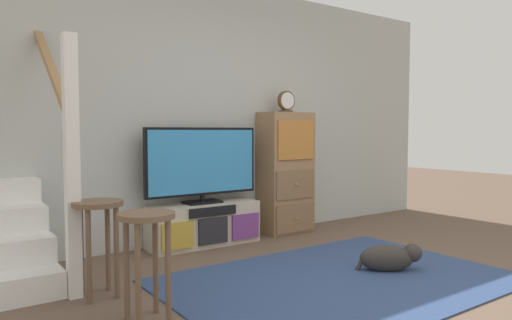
{
  "coord_description": "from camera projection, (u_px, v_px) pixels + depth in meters",
  "views": [
    {
      "loc": [
        -2.56,
        -1.92,
        1.15
      ],
      "look_at": [
        0.05,
        1.78,
        0.87
      ],
      "focal_mm": 33.02,
      "sensor_mm": 36.0,
      "label": 1
    }
  ],
  "objects": [
    {
      "name": "area_rug",
      "position": [
        340.0,
        280.0,
        3.6
      ],
      "size": [
        2.6,
        1.8,
        0.01
      ],
      "primitive_type": "cube",
      "color": "navy",
      "rests_on": "ground_plane"
    },
    {
      "name": "dog",
      "position": [
        390.0,
        257.0,
        3.83
      ],
      "size": [
        0.48,
        0.42,
        0.23
      ],
      "color": "#332D28",
      "rests_on": "ground_plane"
    },
    {
      "name": "television",
      "position": [
        202.0,
        163.0,
        4.69
      ],
      "size": [
        1.22,
        0.22,
        0.76
      ],
      "color": "black",
      "rests_on": "media_console"
    },
    {
      "name": "media_console",
      "position": [
        204.0,
        224.0,
        4.71
      ],
      "size": [
        1.14,
        0.38,
        0.42
      ],
      "color": "#BCB29E",
      "rests_on": "ground_plane"
    },
    {
      "name": "ground_plane",
      "position": [
        405.0,
        304.0,
        3.11
      ],
      "size": [
        20.0,
        20.0,
        0.0
      ],
      "primitive_type": "plane",
      "color": "brown"
    },
    {
      "name": "bar_stool_near",
      "position": [
        147.0,
        240.0,
        2.81
      ],
      "size": [
        0.34,
        0.34,
        0.66
      ],
      "color": "brown",
      "rests_on": "ground_plane"
    },
    {
      "name": "desk_clock",
      "position": [
        286.0,
        102.0,
        5.23
      ],
      "size": [
        0.21,
        0.08,
        0.24
      ],
      "color": "#4C3823",
      "rests_on": "side_cabinet"
    },
    {
      "name": "bar_stool_far",
      "position": [
        98.0,
        225.0,
        3.23
      ],
      "size": [
        0.34,
        0.34,
        0.67
      ],
      "color": "brown",
      "rests_on": "ground_plane"
    },
    {
      "name": "back_wall",
      "position": [
        216.0,
        112.0,
        5.03
      ],
      "size": [
        6.4,
        0.12,
        2.7
      ],
      "primitive_type": "cube",
      "color": "#B2B7B2",
      "rests_on": "ground_plane"
    },
    {
      "name": "side_cabinet",
      "position": [
        286.0,
        173.0,
        5.3
      ],
      "size": [
        0.58,
        0.38,
        1.35
      ],
      "color": "#93704C",
      "rests_on": "ground_plane"
    }
  ]
}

